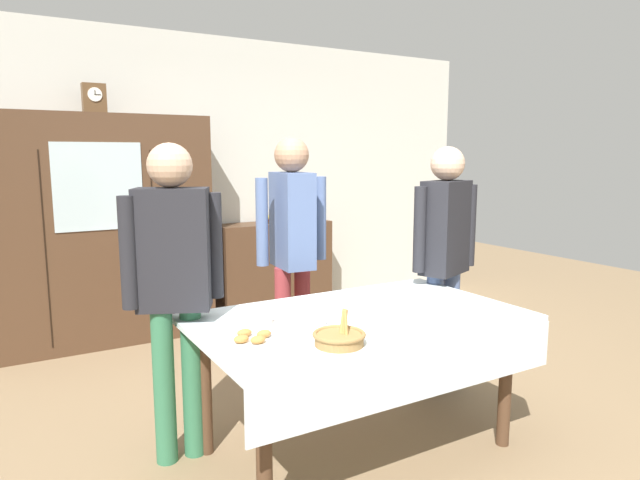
% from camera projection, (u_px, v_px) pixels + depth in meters
% --- Properties ---
extents(ground_plane, '(12.00, 12.00, 0.00)m').
position_uv_depth(ground_plane, '(337.00, 433.00, 3.24)').
color(ground_plane, '#846B4C').
rests_on(ground_plane, ground).
extents(back_wall, '(6.40, 0.10, 2.70)m').
position_uv_depth(back_wall, '(190.00, 181.00, 5.29)').
color(back_wall, silver).
rests_on(back_wall, ground).
extents(dining_table, '(1.73, 1.04, 0.76)m').
position_uv_depth(dining_table, '(362.00, 335.00, 2.93)').
color(dining_table, '#4C3321').
rests_on(dining_table, ground).
extents(wall_cabinet, '(1.87, 0.46, 1.93)m').
position_uv_depth(wall_cabinet, '(97.00, 231.00, 4.65)').
color(wall_cabinet, '#4C3321').
rests_on(wall_cabinet, ground).
extents(mantel_clock, '(0.18, 0.11, 0.24)m').
position_uv_depth(mantel_clock, '(94.00, 99.00, 4.50)').
color(mantel_clock, brown).
rests_on(mantel_clock, wall_cabinet).
extents(bookshelf_low, '(1.15, 0.35, 0.93)m').
position_uv_depth(bookshelf_low, '(274.00, 268.00, 5.60)').
color(bookshelf_low, '#4C3321').
rests_on(bookshelf_low, ground).
extents(book_stack, '(0.18, 0.22, 0.07)m').
position_uv_depth(book_stack, '(274.00, 219.00, 5.52)').
color(book_stack, '#B29333').
rests_on(book_stack, bookshelf_low).
extents(tea_cup_front_edge, '(0.13, 0.13, 0.06)m').
position_uv_depth(tea_cup_front_edge, '(303.00, 304.00, 3.06)').
color(tea_cup_front_edge, white).
rests_on(tea_cup_front_edge, dining_table).
extents(tea_cup_near_right, '(0.13, 0.13, 0.06)m').
position_uv_depth(tea_cup_near_right, '(319.00, 321.00, 2.75)').
color(tea_cup_near_right, white).
rests_on(tea_cup_near_right, dining_table).
extents(tea_cup_center, '(0.13, 0.13, 0.06)m').
position_uv_depth(tea_cup_center, '(265.00, 319.00, 2.78)').
color(tea_cup_center, white).
rests_on(tea_cup_center, dining_table).
extents(tea_cup_back_edge, '(0.13, 0.13, 0.06)m').
position_uv_depth(tea_cup_back_edge, '(388.00, 294.00, 3.27)').
color(tea_cup_back_edge, silver).
rests_on(tea_cup_back_edge, dining_table).
extents(bread_basket, '(0.24, 0.24, 0.16)m').
position_uv_depth(bread_basket, '(339.00, 338.00, 2.48)').
color(bread_basket, '#9E7542').
rests_on(bread_basket, dining_table).
extents(pastry_plate, '(0.28, 0.28, 0.05)m').
position_uv_depth(pastry_plate, '(252.00, 339.00, 2.52)').
color(pastry_plate, white).
rests_on(pastry_plate, dining_table).
extents(spoon_near_left, '(0.12, 0.02, 0.01)m').
position_uv_depth(spoon_near_left, '(404.00, 318.00, 2.88)').
color(spoon_near_left, silver).
rests_on(spoon_near_left, dining_table).
extents(spoon_near_right, '(0.12, 0.02, 0.01)m').
position_uv_depth(spoon_near_right, '(480.00, 303.00, 3.18)').
color(spoon_near_right, silver).
rests_on(spoon_near_right, dining_table).
extents(spoon_center, '(0.12, 0.02, 0.01)m').
position_uv_depth(spoon_center, '(267.00, 310.00, 3.03)').
color(spoon_center, silver).
rests_on(spoon_center, dining_table).
extents(person_by_cabinet, '(0.52, 0.32, 1.65)m').
position_uv_depth(person_by_cabinet, '(445.00, 245.00, 3.69)').
color(person_by_cabinet, slate).
rests_on(person_by_cabinet, ground).
extents(person_behind_table_left, '(0.52, 0.38, 1.71)m').
position_uv_depth(person_behind_table_left, '(292.00, 237.00, 3.74)').
color(person_behind_table_left, '#933338').
rests_on(person_behind_table_left, ground).
extents(person_beside_shelf, '(0.52, 0.33, 1.66)m').
position_uv_depth(person_beside_shelf, '(174.00, 272.00, 2.82)').
color(person_beside_shelf, '#33704C').
rests_on(person_beside_shelf, ground).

